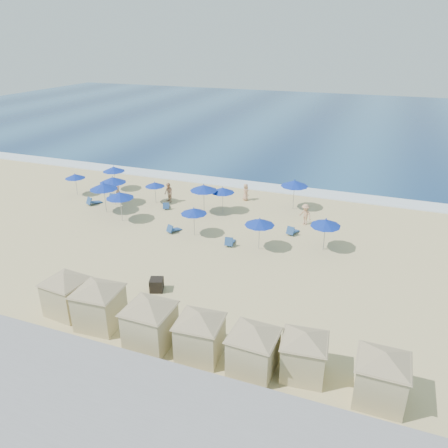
{
  "coord_description": "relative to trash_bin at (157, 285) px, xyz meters",
  "views": [
    {
      "loc": [
        12.4,
        -25.15,
        14.28
      ],
      "look_at": [
        1.62,
        3.0,
        1.1
      ],
      "focal_mm": 35.0,
      "sensor_mm": 36.0,
      "label": 1
    }
  ],
  "objects": [
    {
      "name": "cabana_6",
      "position": [
        12.96,
        -4.21,
        1.18
      ],
      "size": [
        4.38,
        4.38,
        2.75
      ],
      "color": "tan",
      "rests_on": "ground"
    },
    {
      "name": "surf_line",
      "position": [
        -0.52,
        20.99,
        -0.35
      ],
      "size": [
        160.0,
        2.5,
        0.08
      ],
      "primitive_type": "cube",
      "color": "white",
      "rests_on": "ground"
    },
    {
      "name": "umbrella_0",
      "position": [
        -15.55,
        12.38,
        1.49
      ],
      "size": [
        1.91,
        1.91,
        2.17
      ],
      "color": "#A5A8AD",
      "rests_on": "ground"
    },
    {
      "name": "umbrella_11",
      "position": [
        8.51,
        9.23,
        1.7
      ],
      "size": [
        2.12,
        2.12,
        2.41
      ],
      "color": "#A5A8AD",
      "rests_on": "ground"
    },
    {
      "name": "ground",
      "position": [
        -0.52,
        5.49,
        -0.39
      ],
      "size": [
        160.0,
        160.0,
        0.0
      ],
      "primitive_type": "plane",
      "color": "#CCBA81",
      "rests_on": "ground"
    },
    {
      "name": "beach_chair_4",
      "position": [
        1.95,
        7.44,
        -0.14
      ],
      "size": [
        0.79,
        1.41,
        0.74
      ],
      "color": "navy",
      "rests_on": "ground"
    },
    {
      "name": "umbrella_3",
      "position": [
        -7.96,
        8.46,
        1.86
      ],
      "size": [
        2.28,
        2.28,
        2.6
      ],
      "color": "#A5A8AD",
      "rests_on": "ground"
    },
    {
      "name": "umbrella_5",
      "position": [
        -2.26,
        12.46,
        1.92
      ],
      "size": [
        2.35,
        2.35,
        2.67
      ],
      "color": "#A5A8AD",
      "rests_on": "ground"
    },
    {
      "name": "cabana_2",
      "position": [
        2.17,
        -4.47,
        1.26
      ],
      "size": [
        4.6,
        4.6,
        2.89
      ],
      "color": "tan",
      "rests_on": "ground"
    },
    {
      "name": "umbrella_6",
      "position": [
        -1.18,
        8.07,
        1.6
      ],
      "size": [
        2.02,
        2.02,
        2.3
      ],
      "color": "#A5A8AD",
      "rests_on": "ground"
    },
    {
      "name": "beachgoer_1",
      "position": [
        -6.35,
        13.74,
        0.52
      ],
      "size": [
        1.13,
        1.09,
        1.84
      ],
      "primitive_type": "imported",
      "rotation": [
        0.0,
        0.0,
        5.66
      ],
      "color": "tan",
      "rests_on": "ground"
    },
    {
      "name": "umbrella_9",
      "position": [
        4.7,
        16.22,
        1.98
      ],
      "size": [
        2.41,
        2.41,
        2.74
      ],
      "color": "#A5A8AD",
      "rests_on": "ground"
    },
    {
      "name": "beachgoer_2",
      "position": [
        6.35,
        13.11,
        0.49
      ],
      "size": [
        1.32,
        1.12,
        1.77
      ],
      "primitive_type": "imported",
      "rotation": [
        0.0,
        0.0,
        5.78
      ],
      "color": "tan",
      "rests_on": "ground"
    },
    {
      "name": "umbrella_2",
      "position": [
        -12.95,
        14.98,
        1.74
      ],
      "size": [
        2.16,
        2.16,
        2.46
      ],
      "color": "#A5A8AD",
      "rests_on": "ground"
    },
    {
      "name": "umbrella_4",
      "position": [
        -7.41,
        13.18,
        1.38
      ],
      "size": [
        1.8,
        1.8,
        2.05
      ],
      "color": "#A5A8AD",
      "rests_on": "ground"
    },
    {
      "name": "beach_chair_3",
      "position": [
        -2.99,
        7.97,
        -0.16
      ],
      "size": [
        0.94,
        1.35,
        0.68
      ],
      "color": "navy",
      "rests_on": "ground"
    },
    {
      "name": "trash_bin",
      "position": [
        0.0,
        0.0,
        0.0
      ],
      "size": [
        1.01,
        1.01,
        0.79
      ],
      "primitive_type": "cube",
      "rotation": [
        0.0,
        0.0,
        0.35
      ],
      "color": "black",
      "rests_on": "ground"
    },
    {
      "name": "umbrella_8",
      "position": [
        4.15,
        7.55,
        1.73
      ],
      "size": [
        2.15,
        2.15,
        2.45
      ],
      "color": "#A5A8AD",
      "rests_on": "ground"
    },
    {
      "name": "umbrella_1",
      "position": [
        -10.33,
        9.62,
        1.97
      ],
      "size": [
        2.4,
        2.4,
        2.73
      ],
      "color": "#A5A8AD",
      "rests_on": "ground"
    },
    {
      "name": "cabana_4",
      "position": [
        7.48,
        -4.44,
        1.16
      ],
      "size": [
        4.31,
        4.31,
        2.71
      ],
      "color": "tan",
      "rests_on": "ground"
    },
    {
      "name": "beach_chair_5",
      "position": [
        5.82,
        10.95,
        -0.14
      ],
      "size": [
        0.87,
        1.42,
        0.73
      ],
      "color": "navy",
      "rests_on": "ground"
    },
    {
      "name": "beach_chair_2",
      "position": [
        -5.85,
        12.25,
        -0.17
      ],
      "size": [
        0.96,
        1.3,
        0.65
      ],
      "color": "navy",
      "rests_on": "ground"
    },
    {
      "name": "umbrella_10",
      "position": [
        8.52,
        9.05,
        1.69
      ],
      "size": [
        2.12,
        2.12,
        2.41
      ],
      "color": "#A5A8AD",
      "rests_on": "ground"
    },
    {
      "name": "cabana_5",
      "position": [
        9.66,
        -3.89,
        1.08
      ],
      "size": [
        4.09,
        4.09,
        2.58
      ],
      "color": "tan",
      "rests_on": "ground"
    },
    {
      "name": "beachgoer_0",
      "position": [
        -11.39,
        13.07,
        0.44
      ],
      "size": [
        0.7,
        0.57,
        1.66
      ],
      "primitive_type": "imported",
      "rotation": [
        0.0,
        0.0,
        5.97
      ],
      "color": "tan",
      "rests_on": "ground"
    },
    {
      "name": "beachgoer_3",
      "position": [
        0.07,
        16.79,
        0.4
      ],
      "size": [
        0.91,
        0.9,
        1.59
      ],
      "primitive_type": "imported",
      "rotation": [
        0.0,
        0.0,
        2.39
      ],
      "color": "tan",
      "rests_on": "ground"
    },
    {
      "name": "beach_chair_0",
      "position": [
        -12.56,
        10.77,
        -0.13
      ],
      "size": [
        1.09,
        1.51,
        0.76
      ],
      "color": "navy",
      "rests_on": "ground"
    },
    {
      "name": "beach_chair_1",
      "position": [
        -11.58,
        12.65,
        -0.17
      ],
      "size": [
        0.58,
        1.19,
        0.64
      ],
      "color": "navy",
      "rests_on": "ground"
    },
    {
      "name": "seawall",
      "position": [
        -0.52,
        -8.0,
        0.26
      ],
      "size": [
        160.0,
        6.1,
        1.22
      ],
      "color": "gray",
      "rests_on": "ground"
    },
    {
      "name": "cabana_3",
      "position": [
        4.81,
        -4.37,
        1.16
      ],
      "size": [
        4.31,
        4.31,
        2.71
      ],
      "color": "tan",
      "rests_on": "ground"
    },
    {
      "name": "cabana_1",
      "position": [
        -1.1,
        -4.04,
        1.26
      ],
      "size": [
        4.59,
        4.59,
        2.88
      ],
      "color": "tan",
      "rests_on": "ground"
    },
    {
      "name": "umbrella_7",
      "position": [
        -0.86,
        13.28,
        1.62
      ],
      "size": [
        2.04,
        2.04,
        2.33
      ],
      "color": "#A5A8AD",
      "rests_on": "ground"
    },
    {
      "name": "umbrella_12",
      "position": [
        -10.69,
        11.51,
        1.94
      ],
      "size": [
        2.36,
        2.36,
        2.69
      ],
      "color": "#A5A8AD",
      "rests_on": "ground"
    },
    {
      "name": "cabana_0",
      "position": [
        -3.47,
        -3.72,
        1.16
      ],
      "size": [
        4.31,
        4.31,
        2.72
      ],
      "color": "tan",
      "rests_on": "ground"
    },
    {
      "name": "ocean",
      "position": [
        -0.52,
        60.49,
        -0.36
      ],
      "size": [
        160.0,
        80.0,
        0.06
      ],
      "primitive_type": "cube",
      "color": "navy",
      "rests_on": "ground"
    }
  ]
}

